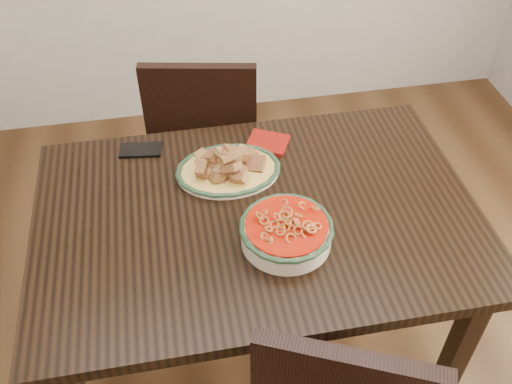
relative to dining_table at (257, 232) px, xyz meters
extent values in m
plane|color=#392312|center=(0.02, -0.13, -0.66)|extent=(3.50, 3.50, 0.00)
cube|color=black|center=(0.00, 0.00, 0.07)|extent=(1.29, 0.86, 0.04)
cube|color=black|center=(0.56, -0.34, -0.31)|extent=(0.06, 0.06, 0.71)
cube|color=black|center=(-0.56, 0.34, -0.31)|extent=(0.06, 0.06, 0.71)
cube|color=black|center=(0.56, 0.34, -0.31)|extent=(0.06, 0.06, 0.71)
cube|color=black|center=(-0.06, 0.79, -0.23)|extent=(0.49, 0.49, 0.04)
cube|color=black|center=(0.13, 0.93, -0.46)|extent=(0.04, 0.04, 0.41)
cube|color=black|center=(-0.20, 0.99, -0.46)|extent=(0.04, 0.04, 0.41)
cube|color=black|center=(0.07, 0.59, -0.46)|extent=(0.04, 0.04, 0.41)
cube|color=black|center=(-0.26, 0.66, -0.46)|extent=(0.04, 0.04, 0.41)
cube|color=black|center=(-0.10, 0.61, 0.01)|extent=(0.42, 0.12, 0.44)
ellipsoid|color=white|center=(-0.06, 0.18, 0.10)|extent=(0.32, 0.24, 0.02)
ellipsoid|color=gold|center=(-0.06, 0.18, 0.10)|extent=(0.31, 0.23, 0.01)
torus|color=#183622|center=(-0.06, 0.18, 0.11)|extent=(0.25, 0.25, 0.01)
cylinder|color=beige|center=(0.06, -0.13, 0.12)|extent=(0.25, 0.25, 0.06)
torus|color=#18351E|center=(0.06, -0.13, 0.15)|extent=(0.26, 0.26, 0.02)
cylinder|color=#A91807|center=(0.06, -0.13, 0.15)|extent=(0.23, 0.23, 0.01)
cube|color=black|center=(-0.32, 0.34, 0.09)|extent=(0.14, 0.09, 0.01)
cube|color=maroon|center=(0.09, 0.30, 0.10)|extent=(0.16, 0.15, 0.01)
camera|label=1|loc=(-0.22, -1.15, 1.27)|focal=40.00mm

